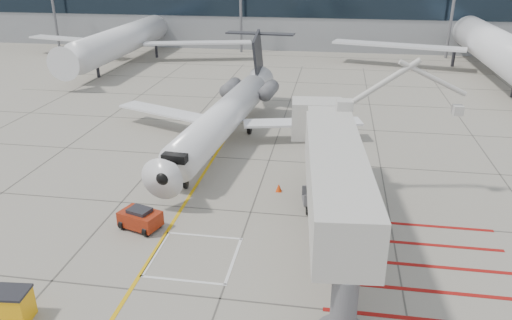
% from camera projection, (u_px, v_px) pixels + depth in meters
% --- Properties ---
extents(ground_plane, '(260.00, 260.00, 0.00)m').
position_uv_depth(ground_plane, '(237.00, 249.00, 25.58)').
color(ground_plane, gray).
rests_on(ground_plane, ground).
extents(regional_jet, '(23.95, 29.12, 7.18)m').
position_uv_depth(regional_jet, '(216.00, 107.00, 36.58)').
color(regional_jet, white).
rests_on(regional_jet, ground_plane).
extents(jet_bridge, '(10.04, 18.66, 7.19)m').
position_uv_depth(jet_bridge, '(335.00, 187.00, 24.06)').
color(jet_bridge, beige).
rests_on(jet_bridge, ground_plane).
extents(pushback_tug, '(2.49, 1.97, 1.27)m').
position_uv_depth(pushback_tug, '(140.00, 218.00, 27.32)').
color(pushback_tug, maroon).
rests_on(pushback_tug, ground_plane).
extents(spill_bin, '(1.74, 1.24, 1.43)m').
position_uv_depth(spill_bin, '(9.00, 305.00, 20.43)').
color(spill_bin, '#FFAF0E').
rests_on(spill_bin, ground_plane).
extents(baggage_cart, '(2.36, 1.70, 1.37)m').
position_uv_depth(baggage_cart, '(321.00, 200.00, 29.20)').
color(baggage_cart, '#58585D').
rests_on(baggage_cart, ground_plane).
extents(ground_power_unit, '(2.31, 1.36, 1.83)m').
position_uv_depth(ground_power_unit, '(332.00, 192.00, 29.63)').
color(ground_power_unit, silver).
rests_on(ground_power_unit, ground_plane).
extents(cone_nose, '(0.38, 0.38, 0.53)m').
position_uv_depth(cone_nose, '(179.00, 177.00, 33.11)').
color(cone_nose, '#DF460B').
rests_on(cone_nose, ground_plane).
extents(cone_side, '(0.38, 0.38, 0.53)m').
position_uv_depth(cone_side, '(279.00, 188.00, 31.69)').
color(cone_side, '#E33F0B').
rests_on(cone_side, ground_plane).
extents(bg_aircraft_b, '(33.48, 37.20, 11.16)m').
position_uv_depth(bg_aircraft_b, '(130.00, 19.00, 68.88)').
color(bg_aircraft_b, silver).
rests_on(bg_aircraft_b, ground_plane).
extents(bg_aircraft_c, '(38.40, 42.67, 12.80)m').
position_uv_depth(bg_aircraft_c, '(490.00, 20.00, 61.67)').
color(bg_aircraft_c, silver).
rests_on(bg_aircraft_c, ground_plane).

